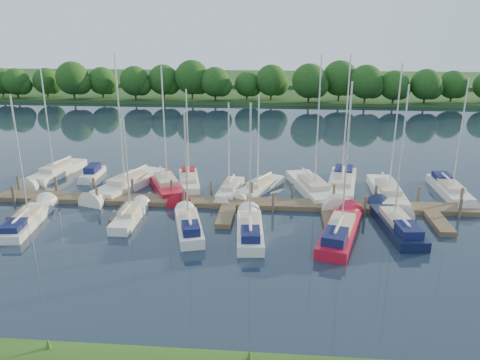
# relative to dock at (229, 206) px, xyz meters

# --- Properties ---
(ground) EXTENTS (260.00, 260.00, 0.00)m
(ground) POSITION_rel_dock_xyz_m (0.00, -7.31, -0.20)
(ground) COLOR #1A2235
(ground) RESTS_ON ground
(dock) EXTENTS (40.00, 6.00, 0.40)m
(dock) POSITION_rel_dock_xyz_m (0.00, 0.00, 0.00)
(dock) COLOR #4A3B29
(dock) RESTS_ON ground
(mooring_pilings) EXTENTS (38.24, 2.84, 2.00)m
(mooring_pilings) POSITION_rel_dock_xyz_m (0.00, 1.13, 0.40)
(mooring_pilings) COLOR #473D33
(mooring_pilings) RESTS_ON ground
(far_shore) EXTENTS (180.00, 30.00, 0.60)m
(far_shore) POSITION_rel_dock_xyz_m (0.00, 67.69, 0.10)
(far_shore) COLOR #1C3C17
(far_shore) RESTS_ON ground
(distant_hill) EXTENTS (220.00, 40.00, 1.40)m
(distant_hill) POSITION_rel_dock_xyz_m (0.00, 92.69, 0.50)
(distant_hill) COLOR #305726
(distant_hill) RESTS_ON ground
(treeline) EXTENTS (145.92, 8.96, 8.30)m
(treeline) POSITION_rel_dock_xyz_m (0.49, 54.98, 3.86)
(treeline) COLOR #38281C
(treeline) RESTS_ON ground
(sailboat_n_0) EXTENTS (3.18, 8.60, 10.89)m
(sailboat_n_0) POSITION_rel_dock_xyz_m (-18.05, 7.04, 0.08)
(sailboat_n_0) COLOR silver
(sailboat_n_0) RESTS_ON ground
(motorboat) EXTENTS (1.45, 4.62, 1.47)m
(motorboat) POSITION_rel_dock_xyz_m (-14.29, 7.04, 0.12)
(motorboat) COLOR silver
(motorboat) RESTS_ON ground
(sailboat_n_2) EXTENTS (4.92, 9.85, 12.54)m
(sailboat_n_2) POSITION_rel_dock_xyz_m (-9.79, 3.89, 0.08)
(sailboat_n_2) COLOR silver
(sailboat_n_2) RESTS_ON ground
(sailboat_n_3) EXTENTS (5.26, 8.74, 11.48)m
(sailboat_n_3) POSITION_rel_dock_xyz_m (-6.13, 3.96, 0.08)
(sailboat_n_3) COLOR #B61027
(sailboat_n_3) RESTS_ON ground
(sailboat_n_4) EXTENTS (3.08, 7.38, 9.29)m
(sailboat_n_4) POSITION_rel_dock_xyz_m (-4.34, 5.43, 0.11)
(sailboat_n_4) COLOR silver
(sailboat_n_4) RESTS_ON ground
(sailboat_n_5) EXTENTS (2.09, 6.61, 8.49)m
(sailboat_n_5) POSITION_rel_dock_xyz_m (-0.30, 3.39, 0.07)
(sailboat_n_5) COLOR silver
(sailboat_n_5) RESTS_ON ground
(sailboat_n_6) EXTENTS (4.30, 6.81, 9.06)m
(sailboat_n_6) POSITION_rel_dock_xyz_m (2.26, 4.38, 0.07)
(sailboat_n_6) COLOR silver
(sailboat_n_6) RESTS_ON ground
(sailboat_n_7) EXTENTS (4.54, 9.88, 12.45)m
(sailboat_n_7) POSITION_rel_dock_xyz_m (7.11, 4.19, 0.08)
(sailboat_n_7) COLOR silver
(sailboat_n_7) RESTS_ON ground
(sailboat_n_8) EXTENTS (3.76, 10.00, 12.43)m
(sailboat_n_8) POSITION_rel_dock_xyz_m (9.77, 5.72, 0.12)
(sailboat_n_8) COLOR silver
(sailboat_n_8) RESTS_ON ground
(sailboat_n_9) EXTENTS (2.30, 9.31, 11.90)m
(sailboat_n_9) POSITION_rel_dock_xyz_m (13.43, 3.44, 0.08)
(sailboat_n_9) COLOR silver
(sailboat_n_9) RESTS_ON ground
(sailboat_n_10) EXTENTS (2.04, 8.30, 10.53)m
(sailboat_n_10) POSITION_rel_dock_xyz_m (19.16, 4.99, 0.11)
(sailboat_n_10) COLOR silver
(sailboat_n_10) RESTS_ON ground
(sailboat_s_0) EXTENTS (2.64, 7.92, 9.89)m
(sailboat_s_0) POSITION_rel_dock_xyz_m (-14.74, -4.60, 0.10)
(sailboat_s_0) COLOR silver
(sailboat_s_0) RESTS_ON ground
(sailboat_s_1) EXTENTS (1.51, 6.22, 8.21)m
(sailboat_s_1) POSITION_rel_dock_xyz_m (-7.26, -3.27, 0.08)
(sailboat_s_1) COLOR silver
(sailboat_s_1) RESTS_ON ground
(sailboat_s_2) EXTENTS (3.19, 6.99, 9.16)m
(sailboat_s_2) POSITION_rel_dock_xyz_m (-2.38, -4.91, 0.14)
(sailboat_s_2) COLOR silver
(sailboat_s_2) RESTS_ON ground
(sailboat_s_3) EXTENTS (2.33, 7.58, 9.78)m
(sailboat_s_3) POSITION_rel_dock_xyz_m (2.05, -5.17, 0.14)
(sailboat_s_3) COLOR silver
(sailboat_s_3) RESTS_ON ground
(sailboat_s_4) EXTENTS (4.01, 8.78, 11.26)m
(sailboat_s_4) POSITION_rel_dock_xyz_m (8.39, -4.98, 0.15)
(sailboat_s_4) COLOR #B61027
(sailboat_s_4) RESTS_ON ground
(sailboat_s_5) EXTENTS (2.76, 8.54, 10.86)m
(sailboat_s_5) POSITION_rel_dock_xyz_m (12.60, -3.23, 0.13)
(sailboat_s_5) COLOR black
(sailboat_s_5) RESTS_ON ground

